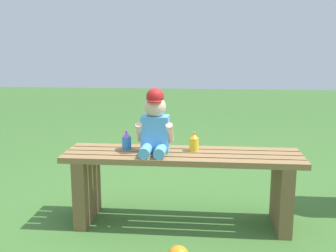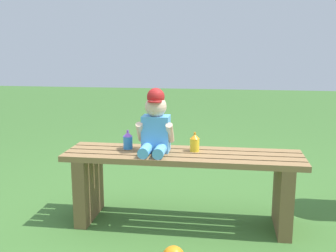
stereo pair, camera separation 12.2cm
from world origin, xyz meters
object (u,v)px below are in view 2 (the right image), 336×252
child_figure (155,125)px  sippy_cup_left (128,140)px  sippy_cup_right (195,142)px  park_bench (183,177)px

child_figure → sippy_cup_left: 0.23m
child_figure → sippy_cup_right: bearing=12.0°
sippy_cup_right → sippy_cup_left: bearing=180.0°
child_figure → sippy_cup_left: size_ratio=3.26×
child_figure → sippy_cup_right: (0.24, 0.05, -0.12)m
sippy_cup_left → child_figure: bearing=-15.1°
child_figure → sippy_cup_right: 0.28m
child_figure → sippy_cup_left: bearing=164.9°
sippy_cup_left → sippy_cup_right: size_ratio=1.00×
park_bench → child_figure: child_figure is taller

